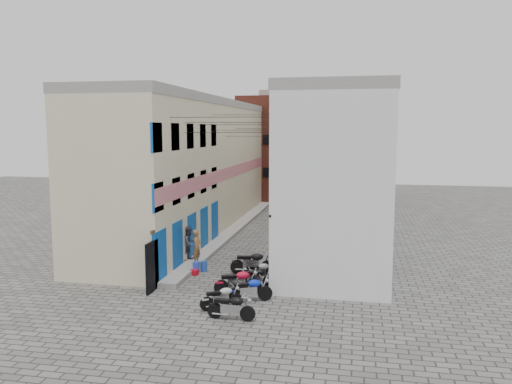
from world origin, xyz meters
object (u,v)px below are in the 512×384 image
Objects in this scene: person_a at (197,247)px; water_jug_near at (196,267)px; motorcycle_c at (249,288)px; red_crate at (194,272)px; motorcycle_f at (260,270)px; person_b at (189,243)px; motorcycle_b at (221,296)px; motorcycle_a at (231,306)px; water_jug_far at (204,266)px; motorcycle_d at (238,280)px; motorcycle_g at (252,261)px; motorcycle_e at (255,276)px.

person_a is 3.24× the size of water_jug_near.
red_crate is (-3.40, 3.16, -0.43)m from motorcycle_c.
motorcycle_f is 1.00× the size of person_b.
person_b is at bearing 176.13° from motorcycle_b.
motorcycle_b is at bearing -61.02° from water_jug_near.
red_crate is at bearing -168.69° from person_a.
motorcycle_a is 3.60× the size of water_jug_far.
motorcycle_f is 3.20m from water_jug_far.
water_jug_far is (-3.11, 3.86, -0.30)m from motorcycle_c.
motorcycle_d is (0.21, 1.85, 0.09)m from motorcycle_b.
water_jug_near reaches higher than red_crate.
water_jug_near is (-2.71, 2.67, -0.32)m from motorcycle_d.
person_a reaches higher than motorcycle_g.
motorcycle_b is at bearing -31.23° from motorcycle_f.
person_b is at bearing 136.27° from water_jug_far.
motorcycle_d reaches higher than motorcycle_a.
person_b is at bearing -164.08° from motorcycle_c.
motorcycle_d is at bearing -168.25° from motorcycle_a.
motorcycle_e is (0.13, 3.90, -0.03)m from motorcycle_a.
motorcycle_b is 4.87m from motorcycle_g.
motorcycle_d is at bearing -36.11° from motorcycle_f.
person_b reaches higher than motorcycle_d.
person_a reaches higher than water_jug_far.
motorcycle_a is 2.02m from motorcycle_c.
water_jug_near is at bearing -163.85° from person_a.
motorcycle_f reaches higher than water_jug_far.
person_b is at bearing 120.26° from water_jug_near.
motorcycle_a is 6.53m from water_jug_far.
motorcycle_b is 4.86m from red_crate.
person_a is at bearing 98.47° from red_crate.
motorcycle_d is at bearing 140.31° from motorcycle_b.
motorcycle_e reaches higher than water_jug_far.
motorcycle_c is 5.51m from person_a.
water_jug_near is (-2.50, 4.52, -0.23)m from motorcycle_b.
water_jug_far is at bearing -162.74° from motorcycle_d.
motorcycle_b is 3.86m from motorcycle_f.
motorcycle_a is at bearing -13.11° from motorcycle_d.
motorcycle_a is 6.37m from water_jug_near.
motorcycle_a is at bearing -149.02° from person_a.
motorcycle_d is at bearing -44.50° from water_jug_near.
motorcycle_f is 3.34m from red_crate.
motorcycle_f is at bearing -12.59° from water_jug_near.
motorcycle_f is 4.36× the size of red_crate.
person_b is 1.81m from water_jug_near.
motorcycle_f is 3.38m from water_jug_near.
motorcycle_b is 5.17m from water_jug_near.
motorcycle_g is 5.34× the size of red_crate.
person_a is 1.03m from water_jug_far.
motorcycle_b is at bearing -144.39° from motorcycle_a.
red_crate is (0.80, -1.74, -1.00)m from person_b.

